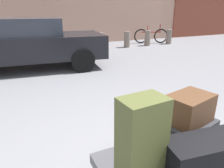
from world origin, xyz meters
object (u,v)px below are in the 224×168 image
object	(u,v)px
duffel_bag_brown_topmost_pile	(189,108)
bollard_kerb_near	(100,41)
duffel_bag_black_center	(202,157)
bicycle_leaning	(151,36)
luggage_cart	(169,168)
suitcase_olive_front_right	(141,141)
bollard_kerb_mid	(127,39)
parked_car	(24,42)
bollard_corner	(169,37)
suitcase_charcoal_rear_left	(186,133)
bollard_kerb_far	(148,38)

from	to	relation	value
duffel_bag_brown_topmost_pile	bollard_kerb_near	bearing A→B (deg)	61.86
duffel_bag_black_center	bicycle_leaning	xyz separation A→B (m)	(5.30, 8.07, -0.13)
luggage_cart	duffel_bag_black_center	distance (m)	0.34
suitcase_olive_front_right	bicycle_leaning	size ratio (longest dim) A/B	0.42
bicycle_leaning	bollard_kerb_mid	size ratio (longest dim) A/B	2.32
parked_car	bollard_corner	world-z (taller)	parked_car
bicycle_leaning	suitcase_olive_front_right	bearing A→B (deg)	-126.18
duffel_bag_black_center	bollard_kerb_near	world-z (taller)	bollard_kerb_near
suitcase_olive_front_right	bollard_kerb_mid	world-z (taller)	suitcase_olive_front_right
duffel_bag_black_center	parked_car	size ratio (longest dim) A/B	0.14
bollard_kerb_mid	suitcase_charcoal_rear_left	bearing A→B (deg)	-115.25
luggage_cart	bollard_corner	size ratio (longest dim) A/B	1.72
duffel_bag_black_center	bollard_kerb_near	xyz separation A→B (m)	(2.21, 7.48, -0.15)
suitcase_olive_front_right	bicycle_leaning	world-z (taller)	suitcase_olive_front_right
bicycle_leaning	bollard_kerb_far	xyz separation A→B (m)	(-0.63, -0.59, -0.02)
suitcase_charcoal_rear_left	suitcase_olive_front_right	world-z (taller)	suitcase_olive_front_right
duffel_bag_brown_topmost_pile	parked_car	bearing A→B (deg)	90.07
bicycle_leaning	bollard_kerb_far	bearing A→B (deg)	-136.73
bollard_corner	luggage_cart	bearing A→B (deg)	-130.06
bollard_kerb_near	duffel_bag_brown_topmost_pile	bearing A→B (deg)	-105.93
bollard_corner	bollard_kerb_far	bearing A→B (deg)	180.00
suitcase_charcoal_rear_left	parked_car	size ratio (longest dim) A/B	0.12
duffel_bag_brown_topmost_pile	bollard_corner	distance (m)	9.19
bicycle_leaning	parked_car	bearing A→B (deg)	-157.32
duffel_bag_black_center	parked_car	bearing A→B (deg)	108.38
duffel_bag_black_center	bollard_kerb_mid	distance (m)	8.27
duffel_bag_black_center	bollard_corner	world-z (taller)	bollard_corner
parked_car	bollard_corner	size ratio (longest dim) A/B	6.32
bollard_kerb_mid	suitcase_olive_front_right	bearing A→B (deg)	-118.77
luggage_cart	suitcase_charcoal_rear_left	distance (m)	0.39
bicycle_leaning	suitcase_charcoal_rear_left	bearing A→B (deg)	-123.59
duffel_bag_black_center	bollard_kerb_far	distance (m)	8.82
suitcase_charcoal_rear_left	parked_car	bearing A→B (deg)	89.76
duffel_bag_black_center	duffel_bag_brown_topmost_pile	distance (m)	0.46
bollard_kerb_near	parked_car	bearing A→B (deg)	-147.38
suitcase_olive_front_right	duffel_bag_black_center	bearing A→B (deg)	-24.56
luggage_cart	duffel_bag_brown_topmost_pile	size ratio (longest dim) A/B	2.87
suitcase_charcoal_rear_left	parked_car	world-z (taller)	parked_car
suitcase_olive_front_right	bollard_kerb_mid	distance (m)	8.33
suitcase_charcoal_rear_left	duffel_bag_black_center	distance (m)	0.40
suitcase_olive_front_right	bollard_kerb_mid	size ratio (longest dim) A/B	0.98
suitcase_charcoal_rear_left	bicycle_leaning	world-z (taller)	bicycle_leaning
luggage_cart	parked_car	bearing A→B (deg)	98.80
bicycle_leaning	bollard_kerb_mid	distance (m)	1.86
duffel_bag_black_center	bicycle_leaning	distance (m)	9.65
bollard_corner	suitcase_olive_front_right	bearing A→B (deg)	-131.47
duffel_bag_brown_topmost_pile	bollard_kerb_near	distance (m)	7.41
suitcase_charcoal_rear_left	duffel_bag_brown_topmost_pile	xyz separation A→B (m)	(0.00, 0.00, 0.27)
luggage_cart	bicycle_leaning	xyz separation A→B (m)	(5.42, 7.85, 0.10)
duffel_bag_brown_topmost_pile	bollard_kerb_mid	xyz separation A→B (m)	(3.36, 7.12, -0.39)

